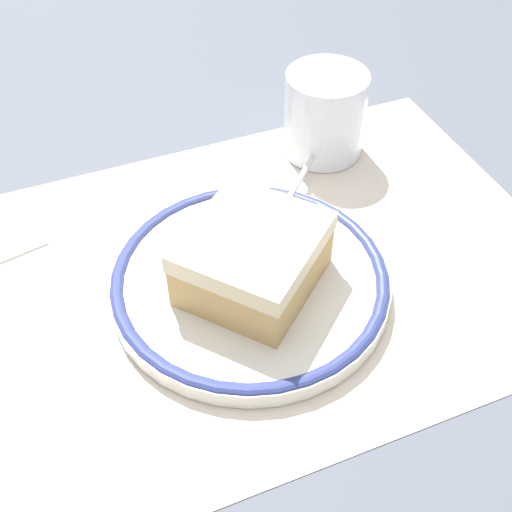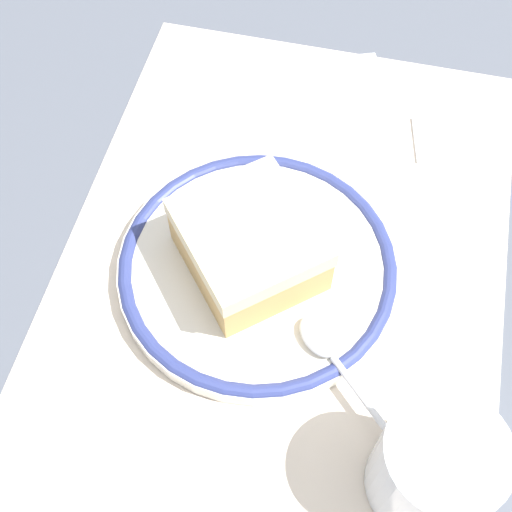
{
  "view_description": "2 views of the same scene",
  "coord_description": "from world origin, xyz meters",
  "px_view_note": "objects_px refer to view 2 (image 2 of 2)",
  "views": [
    {
      "loc": [
        -0.12,
        -0.33,
        0.38
      ],
      "look_at": [
        0.0,
        -0.02,
        0.03
      ],
      "focal_mm": 46.28,
      "sensor_mm": 36.0,
      "label": 1
    },
    {
      "loc": [
        0.25,
        0.04,
        0.46
      ],
      "look_at": [
        0.0,
        -0.02,
        0.03
      ],
      "focal_mm": 48.36,
      "sensor_mm": 36.0,
      "label": 2
    }
  ],
  "objects_px": {
    "cake_slice": "(248,250)",
    "cup": "(433,471)",
    "napkin": "(325,111)",
    "sugar_packet": "(432,138)",
    "spoon": "(332,355)",
    "plate": "(256,273)"
  },
  "relations": [
    {
      "from": "plate",
      "to": "cup",
      "type": "distance_m",
      "value": 0.19
    },
    {
      "from": "cake_slice",
      "to": "napkin",
      "type": "distance_m",
      "value": 0.18
    },
    {
      "from": "cake_slice",
      "to": "sugar_packet",
      "type": "relative_size",
      "value": 2.62
    },
    {
      "from": "plate",
      "to": "cake_slice",
      "type": "distance_m",
      "value": 0.03
    },
    {
      "from": "plate",
      "to": "spoon",
      "type": "relative_size",
      "value": 1.96
    },
    {
      "from": "plate",
      "to": "spoon",
      "type": "xyz_separation_m",
      "value": [
        0.06,
        0.07,
        0.01
      ]
    },
    {
      "from": "plate",
      "to": "spoon",
      "type": "bearing_deg",
      "value": 49.9
    },
    {
      "from": "napkin",
      "to": "sugar_packet",
      "type": "bearing_deg",
      "value": 83.0
    },
    {
      "from": "cake_slice",
      "to": "spoon",
      "type": "distance_m",
      "value": 0.1
    },
    {
      "from": "cake_slice",
      "to": "spoon",
      "type": "bearing_deg",
      "value": 52.03
    },
    {
      "from": "plate",
      "to": "sugar_packet",
      "type": "distance_m",
      "value": 0.2
    },
    {
      "from": "plate",
      "to": "napkin",
      "type": "xyz_separation_m",
      "value": [
        -0.18,
        0.02,
        -0.01
      ]
    },
    {
      "from": "cake_slice",
      "to": "napkin",
      "type": "height_order",
      "value": "cake_slice"
    },
    {
      "from": "spoon",
      "to": "cake_slice",
      "type": "bearing_deg",
      "value": -127.97
    },
    {
      "from": "spoon",
      "to": "cup",
      "type": "relative_size",
      "value": 1.37
    },
    {
      "from": "plate",
      "to": "sugar_packet",
      "type": "height_order",
      "value": "plate"
    },
    {
      "from": "plate",
      "to": "spoon",
      "type": "height_order",
      "value": "spoon"
    },
    {
      "from": "spoon",
      "to": "sugar_packet",
      "type": "height_order",
      "value": "spoon"
    },
    {
      "from": "plate",
      "to": "napkin",
      "type": "relative_size",
      "value": 1.61
    },
    {
      "from": "cake_slice",
      "to": "cup",
      "type": "distance_m",
      "value": 0.19
    },
    {
      "from": "spoon",
      "to": "cup",
      "type": "xyz_separation_m",
      "value": [
        0.07,
        0.07,
        0.02
      ]
    },
    {
      "from": "cup",
      "to": "napkin",
      "type": "relative_size",
      "value": 0.6
    }
  ]
}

